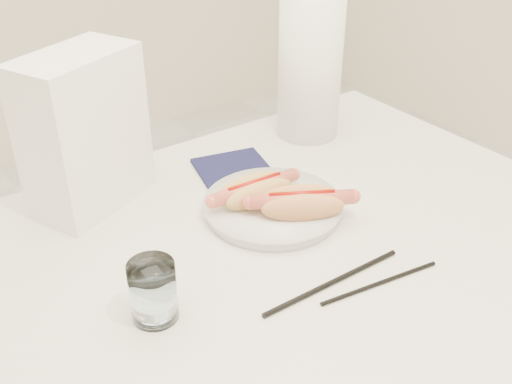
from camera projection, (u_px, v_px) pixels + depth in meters
table at (254, 281)px, 0.98m from camera, size 1.20×0.80×0.75m
plate at (273, 208)px, 1.03m from camera, size 0.30×0.30×0.02m
hotdog_left at (254, 191)px, 1.02m from camera, size 0.17×0.07×0.05m
hotdog_right at (301, 203)px, 0.99m from camera, size 0.16×0.13×0.05m
water_glass at (153, 291)px, 0.80m from camera, size 0.06×0.06×0.09m
chopstick_near at (333, 282)px, 0.88m from camera, size 0.25×0.01×0.01m
chopstick_far at (380, 283)px, 0.87m from camera, size 0.20×0.04×0.01m
napkin_box at (84, 132)px, 1.00m from camera, size 0.23×0.19×0.27m
navy_napkin at (234, 170)px, 1.16m from camera, size 0.16×0.16×0.01m
paper_towel_roll at (310, 68)px, 1.23m from camera, size 0.17×0.17×0.30m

